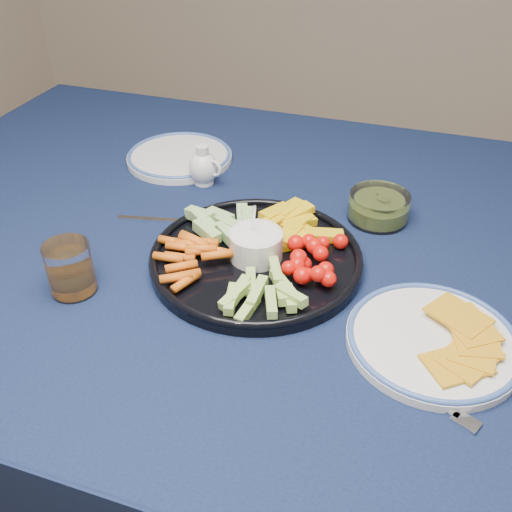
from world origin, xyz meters
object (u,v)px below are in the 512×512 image
(dining_table, at_px, (290,276))
(pickle_bowl, at_px, (378,208))
(crudite_platter, at_px, (255,254))
(juice_tumbler, at_px, (71,271))
(cheese_plate, at_px, (433,338))
(side_plate_extra, at_px, (180,156))
(creamer_pitcher, at_px, (204,167))

(dining_table, xyz_separation_m, pickle_bowl, (0.13, 0.10, 0.11))
(crudite_platter, xyz_separation_m, pickle_bowl, (0.17, 0.20, 0.00))
(dining_table, height_order, pickle_bowl, pickle_bowl)
(juice_tumbler, bearing_deg, crudite_platter, 32.13)
(crudite_platter, relative_size, cheese_plate, 1.46)
(crudite_platter, distance_m, side_plate_extra, 0.40)
(pickle_bowl, height_order, side_plate_extra, pickle_bowl)
(dining_table, relative_size, cheese_plate, 7.12)
(side_plate_extra, bearing_deg, crudite_platter, -47.87)
(dining_table, relative_size, creamer_pitcher, 20.73)
(pickle_bowl, bearing_deg, creamer_pitcher, 175.90)
(creamer_pitcher, bearing_deg, dining_table, -30.75)
(creamer_pitcher, height_order, cheese_plate, creamer_pitcher)
(juice_tumbler, bearing_deg, cheese_plate, 5.63)
(crudite_platter, height_order, juice_tumbler, crudite_platter)
(juice_tumbler, bearing_deg, creamer_pitcher, 81.24)
(creamer_pitcher, xyz_separation_m, pickle_bowl, (0.35, -0.03, -0.01))
(crudite_platter, height_order, pickle_bowl, crudite_platter)
(dining_table, height_order, creamer_pitcher, creamer_pitcher)
(cheese_plate, bearing_deg, dining_table, 142.54)
(crudite_platter, distance_m, juice_tumbler, 0.28)
(dining_table, height_order, crudite_platter, crudite_platter)
(dining_table, bearing_deg, cheese_plate, -37.46)
(pickle_bowl, bearing_deg, dining_table, -141.44)
(dining_table, xyz_separation_m, juice_tumbler, (-0.28, -0.25, 0.12))
(juice_tumbler, relative_size, side_plate_extra, 0.37)
(crudite_platter, distance_m, cheese_plate, 0.30)
(dining_table, relative_size, crudite_platter, 4.86)
(crudite_platter, height_order, side_plate_extra, crudite_platter)
(dining_table, distance_m, crudite_platter, 0.15)
(creamer_pitcher, xyz_separation_m, side_plate_extra, (-0.09, 0.08, -0.03))
(creamer_pitcher, relative_size, side_plate_extra, 0.36)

